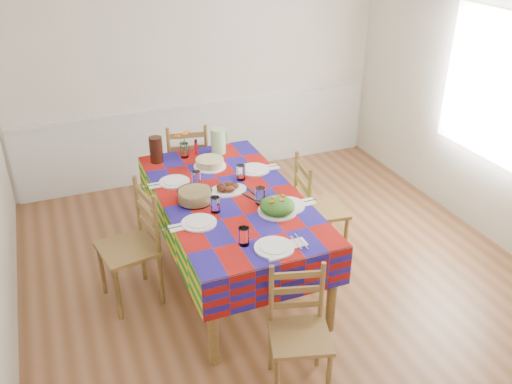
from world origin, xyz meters
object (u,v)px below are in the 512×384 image
at_px(chair_left, 133,247).
at_px(chair_right, 317,209).
at_px(meat_platter, 227,188).
at_px(dining_table, 230,205).
at_px(chair_near, 299,332).
at_px(tea_pitcher, 156,150).
at_px(green_pitcher, 218,141).
at_px(chair_far, 188,167).

relative_size(chair_left, chair_right, 1.02).
height_order(meat_platter, chair_right, chair_right).
xyz_separation_m(dining_table, chair_near, (0.01, -1.36, -0.29)).
distance_m(dining_table, tea_pitcher, 1.02).
xyz_separation_m(tea_pitcher, chair_right, (1.28, -0.89, -0.46)).
height_order(meat_platter, green_pitcher, green_pitcher).
xyz_separation_m(meat_platter, chair_near, (0.01, -1.43, -0.41)).
height_order(dining_table, tea_pitcher, tea_pitcher).
bearing_deg(tea_pitcher, green_pitcher, -1.52).
xyz_separation_m(chair_near, chair_far, (-0.02, 2.72, 0.05)).
distance_m(tea_pitcher, chair_right, 1.63).
bearing_deg(chair_right, meat_platter, 93.76).
bearing_deg(chair_far, chair_right, 133.23).
distance_m(meat_platter, chair_right, 0.93).
relative_size(green_pitcher, chair_near, 0.27).
bearing_deg(chair_far, dining_table, 100.87).
relative_size(green_pitcher, tea_pitcher, 0.99).
bearing_deg(tea_pitcher, dining_table, -64.70).
distance_m(dining_table, green_pitcher, 0.93).
height_order(chair_near, chair_far, chair_far).
height_order(chair_near, chair_left, chair_left).
bearing_deg(chair_right, tea_pitcher, 63.44).
bearing_deg(green_pitcher, dining_table, -102.45).
bearing_deg(tea_pitcher, chair_left, -116.02).
xyz_separation_m(green_pitcher, chair_far, (-0.20, 0.47, -0.46)).
xyz_separation_m(green_pitcher, chair_near, (-0.18, -2.24, -0.50)).
bearing_deg(chair_near, tea_pitcher, 116.84).
height_order(tea_pitcher, chair_right, tea_pitcher).
bearing_deg(dining_table, chair_far, 90.36).
relative_size(chair_near, chair_right, 0.90).
bearing_deg(green_pitcher, chair_far, 113.16).
bearing_deg(dining_table, green_pitcher, 77.55).
bearing_deg(chair_near, chair_far, 106.34).
relative_size(dining_table, chair_far, 2.10).
relative_size(meat_platter, chair_right, 0.33).
bearing_deg(dining_table, chair_near, -89.51).
distance_m(dining_table, chair_far, 1.38).
height_order(dining_table, chair_left, chair_left).
xyz_separation_m(dining_table, chair_far, (-0.01, 1.36, -0.24)).
height_order(green_pitcher, chair_near, green_pitcher).
relative_size(green_pitcher, chair_far, 0.24).
bearing_deg(tea_pitcher, chair_right, -34.78).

